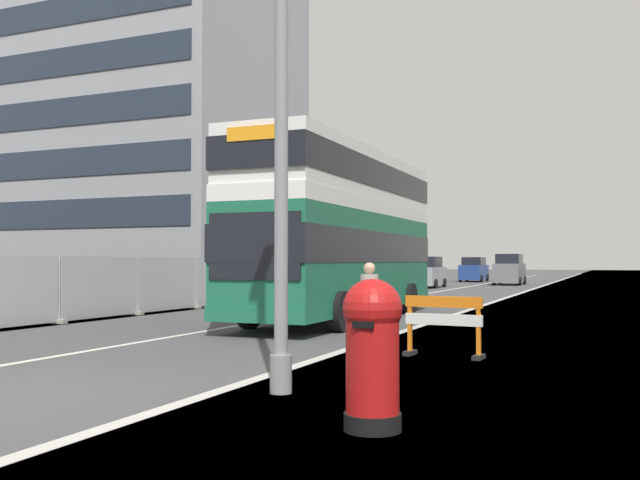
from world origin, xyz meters
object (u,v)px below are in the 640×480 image
Objects in this scene: car_receding_far at (509,270)px; car_oncoming_near at (371,274)px; double_decker_bus at (341,231)px; roadworks_barrier at (443,320)px; car_receding_mid at (427,273)px; car_far_side at (474,270)px; pedestrian_at_kerb at (369,308)px; red_pillar_postbox at (372,347)px; lamppost_foreground at (281,55)px.

car_oncoming_near is at bearing -105.24° from car_receding_far.
roadworks_barrier is (4.61, -6.78, -1.95)m from double_decker_bus.
roadworks_barrier is at bearing -68.10° from car_oncoming_near.
roadworks_barrier is 0.37× the size of car_receding_mid.
car_oncoming_near is at bearing -91.88° from car_far_side.
pedestrian_at_kerb is (3.05, -40.02, -0.20)m from car_receding_far.
double_decker_bus is 7.76× the size of roadworks_barrier.
double_decker_bus is at bearing -90.27° from car_receding_far.
double_decker_bus is at bearing -84.68° from car_far_side.
pedestrian_at_kerb reaches higher than roadworks_barrier.
car_receding_mid reaches higher than red_pillar_postbox.
car_receding_far is 8.03m from car_far_side.
double_decker_bus reaches higher than red_pillar_postbox.
red_pillar_postbox is 0.40× the size of car_oncoming_near.
red_pillar_postbox is 53.47m from car_far_side.
car_oncoming_near is 9.58m from car_receding_mid.
lamppost_foreground is at bearing -85.75° from car_receding_far.
lamppost_foreground is at bearing 140.42° from red_pillar_postbox.
roadworks_barrier is 0.37× the size of car_oncoming_near.
car_oncoming_near reaches higher than roadworks_barrier.
lamppost_foreground is 2.14× the size of car_receding_far.
pedestrian_at_kerb is (-0.24, 4.23, -3.60)m from lamppost_foreground.
car_oncoming_near is 17.88m from car_receding_far.
car_receding_mid is 0.90× the size of car_receding_far.
roadworks_barrier is 47.76m from car_far_side.
car_receding_mid is 8.74m from car_receding_far.
car_receding_far reaches higher than car_far_side.
red_pillar_postbox is 0.35× the size of car_receding_far.
red_pillar_postbox is 0.91× the size of pedestrian_at_kerb.
car_receding_mid is 14.70m from car_far_side.
car_receding_far is (0.16, 33.23, -1.55)m from double_decker_bus.
car_oncoming_near is at bearing 105.86° from double_decker_bus.
pedestrian_at_kerb is (3.21, -6.79, -1.75)m from double_decker_bus.
car_receding_far is at bearing 74.76° from car_oncoming_near.
double_decker_bus is 40.46m from car_far_side.
car_receding_mid is at bearing 102.58° from pedestrian_at_kerb.
pedestrian_at_kerb is (-1.99, 5.68, 0.01)m from red_pillar_postbox.
car_receding_far is at bearing 96.30° from red_pillar_postbox.
lamppost_foreground reaches higher than pedestrian_at_kerb.
car_receding_far is 40.14m from pedestrian_at_kerb.
lamppost_foreground is 51.88m from car_far_side.
double_decker_bus is 33.27m from car_receding_far.
pedestrian_at_kerb is at bearing -85.64° from car_receding_far.
lamppost_foreground is at bearing -86.80° from pedestrian_at_kerb.
red_pillar_postbox is at bearing -70.68° from pedestrian_at_kerb.
car_far_side reaches higher than red_pillar_postbox.
car_oncoming_near is 2.27× the size of pedestrian_at_kerb.
red_pillar_postbox is (1.76, -1.45, -3.61)m from lamppost_foreground.
red_pillar_postbox is at bearing -71.09° from car_oncoming_near.
car_receding_mid is (-9.21, 38.01, 0.10)m from red_pillar_postbox.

